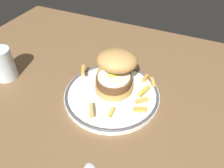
# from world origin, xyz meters

# --- Properties ---
(ground_plane) EXTENTS (1.34, 0.87, 0.04)m
(ground_plane) POSITION_xyz_m (0.00, 0.00, -0.02)
(ground_plane) COLOR brown
(dinner_plate) EXTENTS (0.27, 0.27, 0.02)m
(dinner_plate) POSITION_xyz_m (-0.06, 0.00, 0.01)
(dinner_plate) COLOR white
(dinner_plate) RESTS_ON ground_plane
(burger) EXTENTS (0.13, 0.14, 0.13)m
(burger) POSITION_xyz_m (-0.06, 0.02, 0.08)
(burger) COLOR tan
(burger) RESTS_ON dinner_plate
(fries_pile) EXTENTS (0.23, 0.24, 0.03)m
(fries_pile) POSITION_xyz_m (-0.04, 0.03, 0.03)
(fries_pile) COLOR gold
(fries_pile) RESTS_ON dinner_plate
(water_glass) EXTENTS (0.07, 0.07, 0.10)m
(water_glass) POSITION_xyz_m (-0.39, -0.05, 0.04)
(water_glass) COLOR silver
(water_glass) RESTS_ON ground_plane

